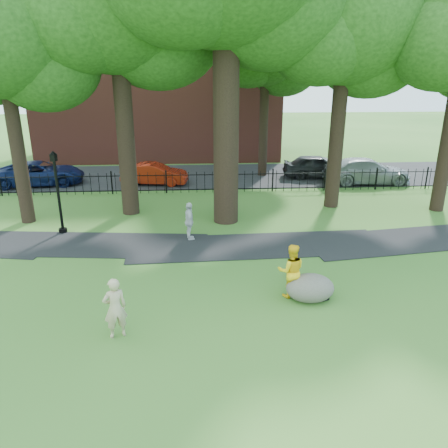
{
  "coord_description": "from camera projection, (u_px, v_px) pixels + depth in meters",
  "views": [
    {
      "loc": [
        -1.3,
        -11.87,
        6.56
      ],
      "look_at": [
        -0.41,
        2.0,
        1.63
      ],
      "focal_mm": 35.0,
      "sensor_mm": 36.0,
      "label": 1
    }
  ],
  "objects": [
    {
      "name": "iron_fence",
      "position": [
        220.0,
        182.0,
        24.52
      ],
      "size": [
        44.0,
        0.04,
        1.2
      ],
      "color": "black",
      "rests_on": "ground"
    },
    {
      "name": "street",
      "position": [
        216.0,
        176.0,
        28.48
      ],
      "size": [
        80.0,
        7.0,
        0.02
      ],
      "primitive_type": "cube",
      "color": "black",
      "rests_on": "ground"
    },
    {
      "name": "silver_car",
      "position": [
        367.0,
        171.0,
        26.42
      ],
      "size": [
        5.25,
        2.2,
        1.51
      ],
      "primitive_type": "imported",
      "rotation": [
        0.0,
        0.0,
        1.55
      ],
      "color": "gray",
      "rests_on": "ground"
    },
    {
      "name": "tree_row",
      "position": [
        236.0,
        30.0,
        18.64
      ],
      "size": [
        26.82,
        7.96,
        12.42
      ],
      "color": "black",
      "rests_on": "ground"
    },
    {
      "name": "backpack",
      "position": [
        322.0,
        296.0,
        13.12
      ],
      "size": [
        0.43,
        0.35,
        0.28
      ],
      "primitive_type": "cube",
      "rotation": [
        0.0,
        0.0,
        0.38
      ],
      "color": "black",
      "rests_on": "ground"
    },
    {
      "name": "man",
      "position": [
        291.0,
        271.0,
        13.11
      ],
      "size": [
        0.87,
        0.7,
        1.69
      ],
      "primitive_type": "imported",
      "rotation": [
        0.0,
        0.0,
        3.07
      ],
      "color": "yellow",
      "rests_on": "ground"
    },
    {
      "name": "ground",
      "position": [
        241.0,
        295.0,
        13.43
      ],
      "size": [
        120.0,
        120.0,
        0.0
      ],
      "primitive_type": "plane",
      "color": "#2F6021",
      "rests_on": "ground"
    },
    {
      "name": "navy_van",
      "position": [
        40.0,
        173.0,
        26.07
      ],
      "size": [
        5.33,
        2.96,
        1.41
      ],
      "primitive_type": "imported",
      "rotation": [
        0.0,
        0.0,
        1.7
      ],
      "color": "#0E1948",
      "rests_on": "ground"
    },
    {
      "name": "woman",
      "position": [
        115.0,
        308.0,
        11.1
      ],
      "size": [
        0.71,
        0.6,
        1.66
      ],
      "primitive_type": "imported",
      "rotation": [
        0.0,
        0.0,
        3.54
      ],
      "color": "tan",
      "rests_on": "ground"
    },
    {
      "name": "footpath",
      "position": [
        257.0,
        246.0,
        17.16
      ],
      "size": [
        36.07,
        3.85,
        0.03
      ],
      "primitive_type": "cube",
      "rotation": [
        0.0,
        0.0,
        0.03
      ],
      "color": "black",
      "rests_on": "ground"
    },
    {
      "name": "brick_building",
      "position": [
        160.0,
        77.0,
        33.76
      ],
      "size": [
        18.0,
        8.0,
        12.0
      ],
      "primitive_type": "cube",
      "color": "brown",
      "rests_on": "ground"
    },
    {
      "name": "boulder",
      "position": [
        310.0,
        286.0,
        13.08
      ],
      "size": [
        1.74,
        1.53,
        0.85
      ],
      "primitive_type": "ellipsoid",
      "rotation": [
        0.0,
        0.0,
        0.36
      ],
      "color": "#6E6B5C",
      "rests_on": "ground"
    },
    {
      "name": "pedestrian",
      "position": [
        189.0,
        222.0,
        17.54
      ],
      "size": [
        0.52,
        0.97,
        1.58
      ],
      "primitive_type": "imported",
      "rotation": [
        0.0,
        0.0,
        1.73
      ],
      "color": "silver",
      "rests_on": "ground"
    },
    {
      "name": "lamppost",
      "position": [
        58.0,
        194.0,
        17.99
      ],
      "size": [
        0.35,
        0.35,
        3.5
      ],
      "rotation": [
        0.0,
        0.0,
        -0.26
      ],
      "color": "black",
      "rests_on": "ground"
    },
    {
      "name": "red_bag",
      "position": [
        293.0,
        275.0,
        14.51
      ],
      "size": [
        0.37,
        0.31,
        0.22
      ],
      "primitive_type": "cube",
      "rotation": [
        0.0,
        0.0,
        -0.41
      ],
      "color": "maroon",
      "rests_on": "ground"
    },
    {
      "name": "grey_car",
      "position": [
        317.0,
        166.0,
        27.77
      ],
      "size": [
        4.45,
        2.11,
        1.47
      ],
      "primitive_type": "imported",
      "rotation": [
        0.0,
        0.0,
        1.48
      ],
      "color": "black",
      "rests_on": "ground"
    },
    {
      "name": "red_sedan",
      "position": [
        155.0,
        174.0,
        26.18
      ],
      "size": [
        4.06,
        1.89,
        1.29
      ],
      "primitive_type": "imported",
      "rotation": [
        0.0,
        0.0,
        1.43
      ],
      "color": "maroon",
      "rests_on": "ground"
    }
  ]
}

